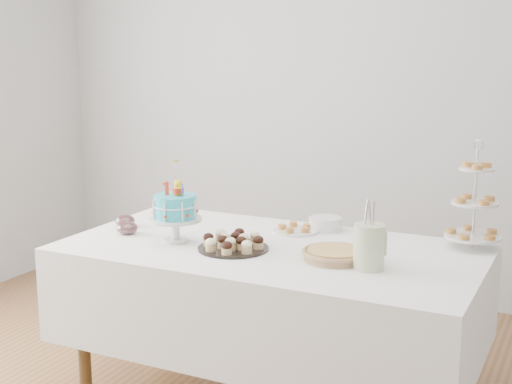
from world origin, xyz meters
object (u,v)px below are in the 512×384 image
at_px(birthday_cake, 175,220).
at_px(utensil_pitcher, 369,245).
at_px(pastry_plate, 295,229).
at_px(jam_bowl_b, 125,221).
at_px(jam_bowl_a, 127,228).
at_px(cupcake_tray, 233,242).
at_px(tiered_stand, 475,203).
at_px(table, 271,293).
at_px(plate_stack, 325,224).
at_px(pie, 335,254).

bearing_deg(birthday_cake, utensil_pitcher, -5.86).
distance_m(birthday_cake, pastry_plate, 0.61).
height_order(pastry_plate, jam_bowl_b, jam_bowl_b).
distance_m(birthday_cake, jam_bowl_b, 0.43).
distance_m(jam_bowl_a, utensil_pitcher, 1.24).
distance_m(cupcake_tray, tiered_stand, 1.11).
bearing_deg(pastry_plate, table, -89.32).
distance_m(tiered_stand, jam_bowl_a, 1.66).
bearing_deg(utensil_pitcher, plate_stack, 108.96).
relative_size(birthday_cake, utensil_pitcher, 1.33).
relative_size(birthday_cake, tiered_stand, 0.77).
bearing_deg(birthday_cake, jam_bowl_a, 170.69).
distance_m(plate_stack, jam_bowl_b, 1.03).
relative_size(tiered_stand, plate_stack, 3.00).
bearing_deg(pie, plate_stack, 115.41).
bearing_deg(table, pie, -10.99).
bearing_deg(plate_stack, birthday_cake, -136.80).
bearing_deg(jam_bowl_a, pie, 2.11).
bearing_deg(cupcake_tray, utensil_pitcher, -0.65).
bearing_deg(birthday_cake, pie, -1.45).
bearing_deg(table, utensil_pitcher, -13.97).
bearing_deg(birthday_cake, tiered_stand, 16.14).
height_order(table, jam_bowl_b, jam_bowl_b).
distance_m(table, tiered_stand, 1.02).
height_order(pie, pastry_plate, pie).
height_order(pie, jam_bowl_a, jam_bowl_a).
distance_m(table, birthday_cake, 0.57).
bearing_deg(plate_stack, utensil_pitcher, -53.45).
xyz_separation_m(cupcake_tray, plate_stack, (0.25, 0.52, -0.00)).
bearing_deg(utensil_pitcher, table, 148.43).
bearing_deg(table, jam_bowl_a, -171.87).
relative_size(pastry_plate, jam_bowl_b, 2.27).
xyz_separation_m(pie, utensil_pitcher, (0.17, -0.06, 0.08)).
xyz_separation_m(pie, tiered_stand, (0.50, 0.46, 0.18)).
height_order(table, jam_bowl_a, jam_bowl_a).
bearing_deg(pastry_plate, plate_stack, 40.77).
relative_size(tiered_stand, pastry_plate, 2.18).
bearing_deg(tiered_stand, jam_bowl_a, -162.55).
height_order(plate_stack, utensil_pitcher, utensil_pitcher).
relative_size(jam_bowl_b, utensil_pitcher, 0.35).
distance_m(pie, tiered_stand, 0.70).
relative_size(birthday_cake, jam_bowl_a, 3.63).
xyz_separation_m(table, pie, (0.34, -0.07, 0.25)).
relative_size(table, tiered_stand, 3.83).
bearing_deg(jam_bowl_b, birthday_cake, -19.62).
relative_size(cupcake_tray, jam_bowl_b, 3.21).
bearing_deg(pie, cupcake_tray, -173.58).
bearing_deg(plate_stack, cupcake_tray, -115.88).
bearing_deg(pie, birthday_cake, -175.73).
height_order(table, plate_stack, plate_stack).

